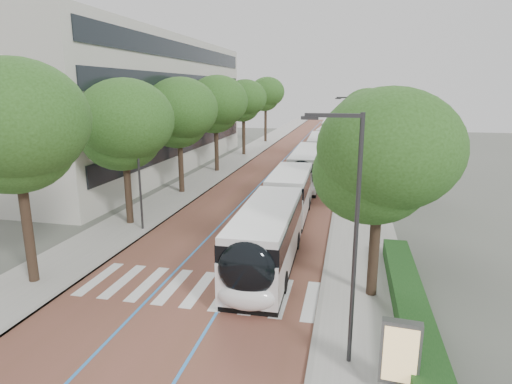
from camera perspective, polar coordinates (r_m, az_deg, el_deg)
ground at (r=19.07m, az=-9.21°, el=-13.94°), size 160.00×160.00×0.00m
road at (r=56.69m, az=5.77°, el=4.69°), size 11.00×140.00×0.02m
sidewalk_left at (r=58.02m, az=-1.63°, el=5.01°), size 4.00×140.00×0.12m
sidewalk_right at (r=56.32m, az=13.38°, el=4.38°), size 4.00×140.00×0.12m
kerb_left at (r=57.60m, az=0.21°, el=4.95°), size 0.20×140.00×0.14m
kerb_right at (r=56.32m, az=11.45°, el=4.48°), size 0.20×140.00×0.14m
zebra_crossing at (r=19.82m, az=-7.58°, el=-12.67°), size 10.55×3.60×0.01m
lane_line_left at (r=56.90m, az=4.16°, el=4.77°), size 0.12×126.00×0.01m
lane_line_right at (r=56.53m, az=7.38°, el=4.63°), size 0.12×126.00×0.01m
office_building at (r=50.80m, az=-18.62°, el=10.96°), size 18.11×40.00×14.00m
hedge at (r=17.87m, az=20.05°, el=-14.75°), size 1.20×14.00×0.80m
streetlight_near at (r=13.24m, az=12.48°, el=-4.06°), size 1.82×0.20×8.00m
streetlight_far at (r=37.84m, az=12.70°, el=7.32°), size 1.82×0.20×8.00m
lamp_post_left at (r=27.18m, az=-15.36°, el=3.30°), size 0.14×0.14×8.00m
trees_left at (r=41.82m, az=-7.22°, el=10.87°), size 6.28×60.84×10.04m
trees_right at (r=35.81m, az=14.52°, el=8.45°), size 5.95×47.48×8.29m
lead_bus at (r=24.60m, az=3.01°, el=-3.26°), size 2.90×18.44×3.20m
bus_queued_0 at (r=40.21m, az=6.80°, el=3.31°), size 2.72×12.44×3.20m
bus_queued_1 at (r=52.44m, az=8.44°, el=5.67°), size 2.96×12.48×3.20m
bus_queued_2 at (r=65.84m, az=9.60°, el=7.23°), size 3.08×12.50×3.20m
bus_queued_3 at (r=78.76m, az=9.85°, el=8.24°), size 2.62×12.42×3.20m
ad_panel at (r=13.71m, az=18.62°, el=-20.03°), size 1.13×0.47×2.31m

